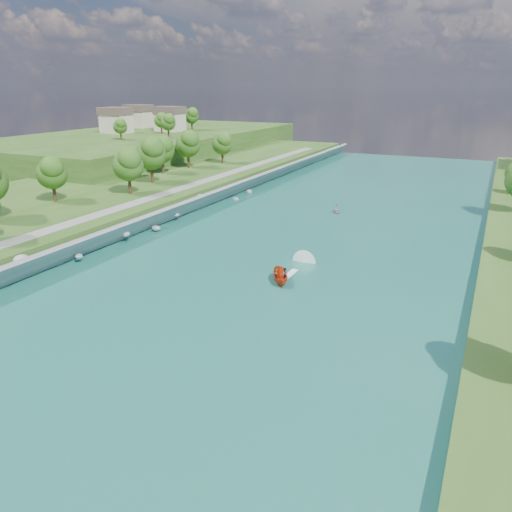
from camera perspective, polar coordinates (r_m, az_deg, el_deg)
The scene contains 11 objects.
ground at distance 60.36m, azimuth -4.11°, elevation -5.07°, with size 260.00×260.00×0.00m, color #2D5119.
river_water at distance 77.11m, azimuth 3.25°, elevation 0.43°, with size 55.00×240.00×0.10m, color #196055.
berm_west at distance 105.55m, azimuth -22.75°, elevation 5.04°, with size 45.00×240.00×3.50m, color #2D5119.
ridge_west at distance 181.39m, azimuth -12.16°, elevation 12.25°, with size 60.00×120.00×9.00m, color #2D5119.
riprap_bank at distance 88.37m, azimuth -12.70°, elevation 3.60°, with size 4.09×236.00×4.14m.
riverside_path at distance 92.99m, azimuth -15.60°, elevation 5.24°, with size 3.00×200.00×0.10m, color gray.
ridge_houses at distance 188.35m, azimuth -12.95°, elevation 15.12°, with size 29.50×29.50×8.40m.
trees_west at distance 93.18m, azimuth -24.89°, elevation 7.74°, with size 17.41×145.87×13.50m.
trees_ridge at distance 171.93m, azimuth -10.02°, elevation 14.95°, with size 13.90×42.97×9.25m.
motorboat at distance 65.87m, azimuth 3.16°, elevation -2.09°, with size 3.82×19.25×2.20m.
raft at distance 102.15m, azimuth 9.14°, elevation 5.12°, with size 3.28×3.63×1.69m.
Camera 1 is at (27.76, -47.63, 24.58)m, focal length 35.00 mm.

